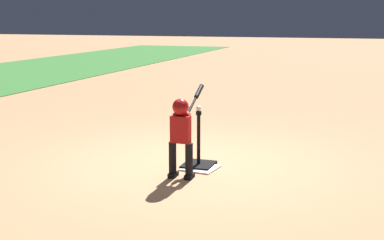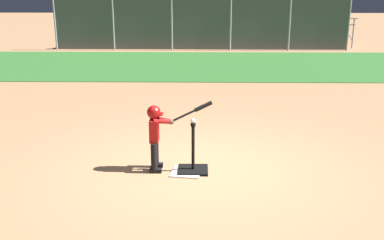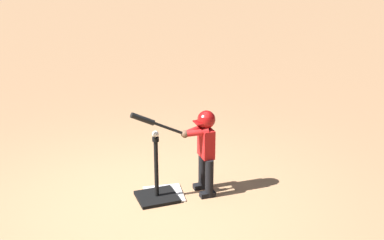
{
  "view_description": "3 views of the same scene",
  "coord_description": "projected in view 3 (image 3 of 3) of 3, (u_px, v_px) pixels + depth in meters",
  "views": [
    {
      "loc": [
        -6.87,
        -2.26,
        2.03
      ],
      "look_at": [
        -0.67,
        -0.22,
        0.75
      ],
      "focal_mm": 50.0,
      "sensor_mm": 36.0,
      "label": 1
    },
    {
      "loc": [
        -0.03,
        -6.5,
        2.7
      ],
      "look_at": [
        -0.14,
        -0.31,
        0.87
      ],
      "focal_mm": 42.0,
      "sensor_mm": 36.0,
      "label": 2
    },
    {
      "loc": [
        1.41,
        5.16,
        2.98
      ],
      "look_at": [
        -0.65,
        -0.39,
        0.82
      ],
      "focal_mm": 50.0,
      "sensor_mm": 36.0,
      "label": 3
    }
  ],
  "objects": [
    {
      "name": "ground_plane",
      "position": [
        150.0,
        206.0,
        6.03
      ],
      "size": [
        90.0,
        90.0,
        0.0
      ],
      "primitive_type": "plane",
      "color": "#AD7F56"
    },
    {
      "name": "batting_tee",
      "position": [
        157.0,
        191.0,
        6.16
      ],
      "size": [
        0.45,
        0.41,
        0.77
      ],
      "color": "black",
      "rests_on": "ground_plane"
    },
    {
      "name": "batter_child",
      "position": [
        203.0,
        142.0,
        6.1
      ],
      "size": [
        0.98,
        0.32,
        1.11
      ],
      "color": "black",
      "rests_on": "ground_plane"
    },
    {
      "name": "baseball",
      "position": [
        155.0,
        134.0,
        5.92
      ],
      "size": [
        0.07,
        0.07,
        0.07
      ],
      "primitive_type": "sphere",
      "color": "white",
      "rests_on": "batting_tee"
    },
    {
      "name": "home_plate",
      "position": [
        164.0,
        194.0,
        6.27
      ],
      "size": [
        0.5,
        0.5,
        0.02
      ],
      "primitive_type": "cube",
      "rotation": [
        0.0,
        0.0,
        -0.15
      ],
      "color": "white",
      "rests_on": "ground_plane"
    }
  ]
}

